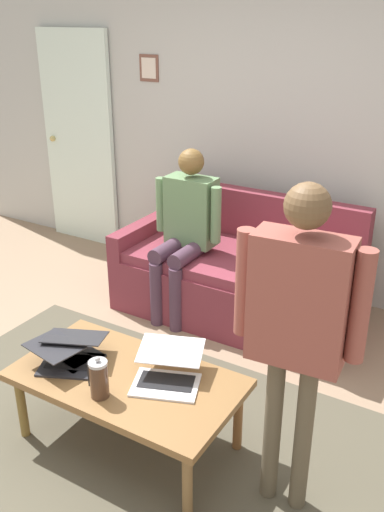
{
  "coord_description": "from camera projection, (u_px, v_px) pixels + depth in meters",
  "views": [
    {
      "loc": [
        -1.65,
        1.96,
        2.17
      ],
      "look_at": [
        -0.05,
        -0.71,
        0.8
      ],
      "focal_mm": 38.89,
      "sensor_mm": 36.0,
      "label": 1
    }
  ],
  "objects": [
    {
      "name": "interior_door",
      "position": [
        79.0,
        141.0,
        5.4
      ],
      "size": [
        0.82,
        0.09,
        2.05
      ],
      "color": "white",
      "rests_on": "ground_plane"
    },
    {
      "name": "back_wall",
      "position": [
        283.0,
        126.0,
        4.37
      ],
      "size": [
        7.04,
        0.11,
        2.7
      ],
      "color": "#BABBB6",
      "rests_on": "ground_plane"
    },
    {
      "name": "area_rug",
      "position": [
        119.0,
        452.0,
        2.98
      ],
      "size": [
        2.92,
        2.08,
        0.01
      ],
      "primitive_type": "cube",
      "color": "#514B3C",
      "rests_on": "ground_plane"
    },
    {
      "name": "laptop_left",
      "position": [
        168.0,
        372.0,
        2.84
      ],
      "size": [
        0.44,
        0.46,
        0.14
      ],
      "color": "silver",
      "rests_on": "coffee_table"
    },
    {
      "name": "laptop_center",
      "position": [
        73.0,
        355.0,
        2.98
      ],
      "size": [
        0.43,
        0.43,
        0.15
      ],
      "color": "#28282D",
      "rests_on": "coffee_table"
    },
    {
      "name": "coffee_table",
      "position": [
        127.0,
        383.0,
        2.9
      ],
      "size": [
        1.2,
        0.66,
        0.43
      ],
      "color": "brown",
      "rests_on": "ground_plane"
    },
    {
      "name": "laptop_right",
      "position": [
        67.0,
        352.0,
        3.01
      ],
      "size": [
        0.34,
        0.38,
        0.13
      ],
      "color": "#28282D",
      "rests_on": "coffee_table"
    },
    {
      "name": "person_standing",
      "position": [
        298.0,
        316.0,
        2.29
      ],
      "size": [
        0.57,
        0.21,
        1.59
      ],
      "color": "brown",
      "rests_on": "ground_plane"
    },
    {
      "name": "french_press",
      "position": [
        99.0,
        379.0,
        2.7
      ],
      "size": [
        0.11,
        0.09,
        0.23
      ],
      "color": "#4C3323",
      "rests_on": "coffee_table"
    },
    {
      "name": "ground_plane",
      "position": [
        121.0,
        424.0,
        3.19
      ],
      "size": [
        7.68,
        7.68,
        0.0
      ],
      "primitive_type": "plane",
      "color": "#93785F"
    },
    {
      "name": "person_seated",
      "position": [
        186.0,
        225.0,
        4.11
      ],
      "size": [
        0.55,
        0.51,
        1.28
      ],
      "color": "#4C3244",
      "rests_on": "ground_plane"
    },
    {
      "name": "couch",
      "position": [
        238.0,
        275.0,
        4.3
      ],
      "size": [
        1.76,
        0.93,
        0.88
      ],
      "color": "brown",
      "rests_on": "ground_plane"
    }
  ]
}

